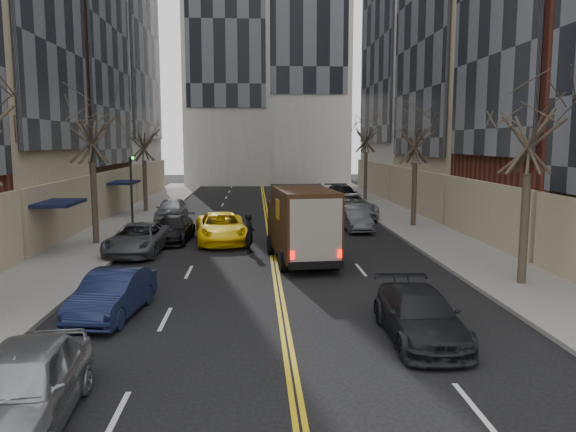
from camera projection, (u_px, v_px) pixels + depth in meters
name	position (u px, v px, depth m)	size (l,w,h in m)	color
sidewalk_left	(124.00, 224.00, 35.11)	(4.00, 66.00, 0.15)	slate
sidewalk_right	(407.00, 222.00, 36.16)	(4.00, 66.00, 0.15)	slate
streetwall_right	(496.00, 1.00, 39.74)	(12.26, 49.00, 34.00)	#4C301E
tree_lf_mid	(90.00, 113.00, 27.33)	(3.20, 3.20, 8.91)	#382D23
tree_lf_far	(143.00, 130.00, 40.27)	(3.20, 3.20, 8.12)	#382D23
tree_rt_near	(531.00, 106.00, 19.47)	(3.20, 3.20, 8.71)	#382D23
tree_rt_mid	(416.00, 125.00, 33.36)	(3.20, 3.20, 8.32)	#382D23
tree_rt_far	(367.00, 123.00, 48.12)	(3.20, 3.20, 9.11)	#382D23
traffic_signal	(131.00, 187.00, 29.89)	(0.29, 0.26, 4.70)	black
ups_truck	(302.00, 225.00, 24.17)	(2.92, 6.13, 3.25)	black
observer_sedan	(420.00, 315.00, 14.86)	(1.90, 4.56, 1.32)	black
taxi	(221.00, 228.00, 29.08)	(2.54, 5.52, 1.53)	yellow
pedestrian	(250.00, 233.00, 26.36)	(0.69, 0.45, 1.88)	black
parked_lf_a	(21.00, 387.00, 10.24)	(1.86, 4.61, 1.57)	#999CA0
parked_lf_b	(112.00, 294.00, 16.79)	(1.45, 4.17, 1.37)	#101735
parked_lf_c	(138.00, 239.00, 26.17)	(2.33, 5.05, 1.40)	#474A4F
parked_lf_d	(173.00, 229.00, 29.29)	(1.84, 4.53, 1.31)	black
parked_lf_e	(172.00, 210.00, 36.87)	(1.79, 4.44, 1.51)	#A4A7AC
parked_rt_a	(356.00, 220.00, 32.84)	(1.35, 3.88, 1.28)	#44464B
parked_rt_b	(351.00, 206.00, 38.32)	(2.73, 5.92, 1.64)	#A9ADB1
parked_rt_c	(342.00, 195.00, 45.94)	(2.30, 5.65, 1.64)	black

